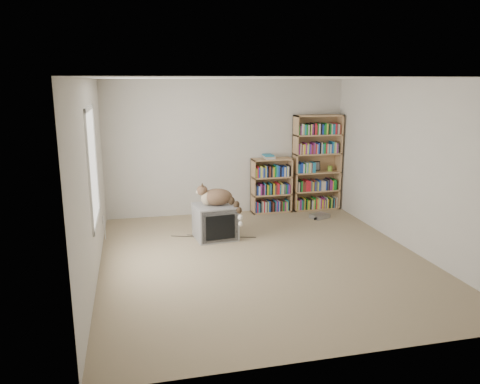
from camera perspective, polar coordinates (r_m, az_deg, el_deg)
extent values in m
cube|color=tan|center=(6.73, 2.80, -8.14)|extent=(4.50, 5.00, 0.01)
cube|color=beige|center=(8.77, -1.60, 5.42)|extent=(4.50, 0.02, 2.50)
cube|color=beige|center=(4.10, 12.64, -4.19)|extent=(4.50, 0.02, 2.50)
cube|color=beige|center=(6.15, -17.65, 1.35)|extent=(0.02, 5.00, 2.50)
cube|color=beige|center=(7.32, 20.15, 3.00)|extent=(0.02, 5.00, 2.50)
cube|color=white|center=(6.26, 3.07, 13.68)|extent=(4.50, 5.00, 0.02)
cube|color=white|center=(6.32, -17.51, 3.06)|extent=(0.02, 1.22, 1.52)
cube|color=gray|center=(7.49, -3.04, -3.63)|extent=(0.69, 0.63, 0.55)
cube|color=black|center=(7.25, -2.45, -4.23)|extent=(0.58, 0.09, 0.51)
cube|color=black|center=(7.23, -2.40, -4.35)|extent=(0.47, 0.06, 0.38)
cube|color=black|center=(7.61, -3.31, -3.45)|extent=(0.41, 0.35, 0.33)
ellipsoid|color=#392317|center=(7.39, -2.81, -0.61)|extent=(0.52, 0.37, 0.27)
ellipsoid|color=#392317|center=(7.40, -1.84, -0.66)|extent=(0.25, 0.27, 0.20)
ellipsoid|color=#C4AD8D|center=(7.37, -4.05, -0.76)|extent=(0.21, 0.21, 0.22)
ellipsoid|color=#392317|center=(7.35, -4.64, 0.19)|extent=(0.19, 0.18, 0.16)
sphere|color=beige|center=(7.35, -5.15, 0.00)|extent=(0.07, 0.07, 0.07)
cone|color=black|center=(7.29, -4.60, 0.71)|extent=(0.07, 0.08, 0.08)
cone|color=black|center=(7.38, -4.63, 0.87)|extent=(0.07, 0.08, 0.08)
cube|color=#A77F53|center=(9.02, 6.70, 3.43)|extent=(0.02, 0.30, 1.84)
cube|color=#A77F53|center=(9.36, 11.88, 3.59)|extent=(0.03, 0.30, 1.84)
cube|color=#A77F53|center=(9.30, 9.02, 3.66)|extent=(0.92, 0.03, 1.84)
cube|color=#A77F53|center=(9.07, 9.56, 9.17)|extent=(0.92, 0.30, 0.02)
cube|color=#A77F53|center=(9.37, 9.13, -1.96)|extent=(0.92, 0.30, 0.03)
cube|color=#A77F53|center=(9.28, 9.21, 0.20)|extent=(0.92, 0.30, 0.03)
cube|color=#A77F53|center=(9.21, 9.30, 2.40)|extent=(0.92, 0.30, 0.02)
cube|color=#A77F53|center=(9.15, 9.38, 4.63)|extent=(0.92, 0.30, 0.02)
cube|color=#A77F53|center=(9.10, 9.47, 6.89)|extent=(0.92, 0.30, 0.02)
cube|color=red|center=(9.35, 9.15, -1.32)|extent=(0.84, 0.24, 0.19)
cube|color=#1A3AAA|center=(9.26, 9.24, 0.85)|extent=(0.84, 0.24, 0.19)
cube|color=#157A25|center=(9.19, 9.32, 3.06)|extent=(0.84, 0.24, 0.19)
cube|color=beige|center=(9.13, 9.41, 5.30)|extent=(0.84, 0.24, 0.19)
cube|color=black|center=(9.09, 9.49, 7.57)|extent=(0.84, 0.24, 0.19)
cube|color=#A77F53|center=(8.85, 1.58, 0.69)|extent=(0.03, 0.30, 1.04)
cube|color=#A77F53|center=(9.06, 6.07, 0.92)|extent=(0.02, 0.30, 1.04)
cube|color=#A77F53|center=(9.08, 3.60, 0.99)|extent=(0.76, 0.03, 1.04)
cube|color=#A77F53|center=(8.85, 3.90, 4.02)|extent=(0.76, 0.30, 0.02)
cube|color=#A77F53|center=(9.08, 3.80, -2.32)|extent=(0.76, 0.30, 0.03)
cube|color=#A77F53|center=(8.99, 3.83, -0.25)|extent=(0.76, 0.30, 0.03)
cube|color=#A77F53|center=(8.92, 3.87, 1.87)|extent=(0.76, 0.30, 0.02)
cube|color=red|center=(9.05, 3.81, -1.67)|extent=(0.68, 0.24, 0.19)
cube|color=#1A3AAA|center=(8.96, 3.84, 0.42)|extent=(0.68, 0.24, 0.19)
cube|color=#157A25|center=(8.90, 3.88, 2.55)|extent=(0.68, 0.24, 0.19)
cube|color=red|center=(8.82, 3.56, 4.34)|extent=(0.19, 0.25, 0.08)
cylinder|color=#78A830|center=(9.31, 10.88, 2.84)|extent=(0.09, 0.09, 0.10)
cube|color=black|center=(9.30, 9.32, 3.17)|extent=(0.14, 0.05, 0.19)
cube|color=#A4A5A9|center=(8.77, 9.68, -2.89)|extent=(0.39, 0.35, 0.07)
cube|color=silver|center=(7.73, -16.35, -3.29)|extent=(0.01, 0.08, 0.13)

